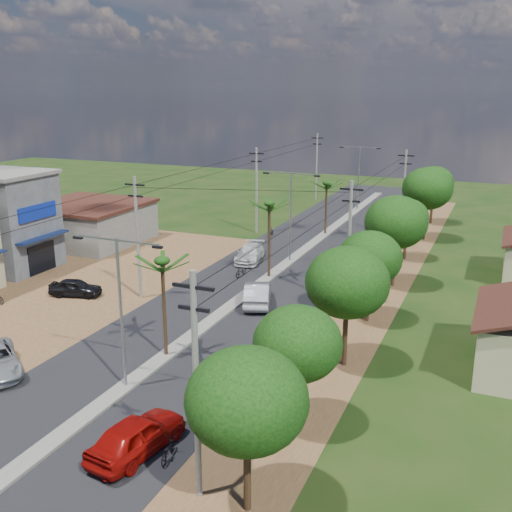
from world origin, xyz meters
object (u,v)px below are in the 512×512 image
(car_silver_mid, at_px, (257,294))
(moto_rider_east, at_px, (168,451))
(car_white_far, at_px, (250,254))
(car_parked_dark, at_px, (75,288))
(car_red_near, at_px, (137,436))

(car_silver_mid, relative_size, moto_rider_east, 3.20)
(car_white_far, bearing_deg, car_parked_dark, -132.54)
(car_silver_mid, relative_size, car_parked_dark, 1.29)
(car_red_near, relative_size, moto_rider_east, 3.13)
(car_white_far, xyz_separation_m, moto_rider_east, (8.57, -28.32, -0.31))
(car_parked_dark, bearing_deg, car_silver_mid, -90.30)
(car_red_near, bearing_deg, car_parked_dark, -35.92)
(car_white_far, relative_size, moto_rider_east, 3.18)
(car_parked_dark, bearing_deg, car_red_near, -149.92)
(car_red_near, distance_m, car_silver_mid, 18.71)
(car_red_near, height_order, car_silver_mid, car_red_near)
(car_silver_mid, xyz_separation_m, car_white_far, (-4.87, 9.86, -0.10))
(moto_rider_east, bearing_deg, car_white_far, -85.19)
(car_white_far, bearing_deg, car_red_near, -87.00)
(car_red_near, bearing_deg, car_white_far, -67.60)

